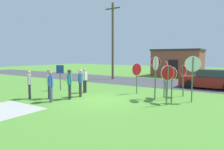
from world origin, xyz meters
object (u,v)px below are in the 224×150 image
(person_with_sunhat, at_px, (80,81))
(stop_sign_tallest, at_px, (137,73))
(stop_sign_low_front, at_px, (164,77))
(info_panel_leftmost, at_px, (60,73))
(stop_sign_center_cluster, at_px, (168,78))
(person_in_teal, at_px, (85,79))
(person_on_left, at_px, (29,83))
(parked_car_on_street, at_px, (210,80))
(person_holding_notes, at_px, (70,83))
(stop_sign_far_back, at_px, (155,71))
(stop_sign_rear_left, at_px, (156,70))
(person_in_blue, at_px, (49,82))
(utility_pole, at_px, (113,40))
(person_near_signs, at_px, (51,85))
(stop_sign_leaning_left, at_px, (183,75))
(stop_sign_nearest, at_px, (193,70))
(stop_sign_rear_right, at_px, (166,73))
(stop_sign_leaning_right, at_px, (172,79))

(person_with_sunhat, bearing_deg, stop_sign_tallest, 48.62)
(stop_sign_low_front, relative_size, info_panel_leftmost, 1.02)
(stop_sign_center_cluster, height_order, person_in_teal, stop_sign_center_cluster)
(stop_sign_center_cluster, bearing_deg, person_with_sunhat, -171.69)
(person_in_teal, relative_size, person_on_left, 1.00)
(parked_car_on_street, bearing_deg, person_in_teal, -136.41)
(stop_sign_low_front, distance_m, person_in_teal, 5.37)
(stop_sign_low_front, height_order, person_holding_notes, stop_sign_low_front)
(stop_sign_far_back, bearing_deg, stop_sign_rear_left, -68.33)
(stop_sign_tallest, bearing_deg, person_with_sunhat, -131.38)
(stop_sign_tallest, bearing_deg, stop_sign_far_back, -25.16)
(stop_sign_rear_left, bearing_deg, stop_sign_tallest, 145.61)
(person_in_blue, bearing_deg, utility_pole, 102.38)
(stop_sign_far_back, distance_m, person_in_teal, 4.90)
(person_near_signs, distance_m, info_panel_leftmost, 3.82)
(stop_sign_leaning_left, bearing_deg, stop_sign_nearest, -58.85)
(stop_sign_low_front, bearing_deg, person_with_sunhat, -150.16)
(stop_sign_rear_right, bearing_deg, person_near_signs, -141.99)
(stop_sign_center_cluster, distance_m, person_near_signs, 6.32)
(stop_sign_rear_left, relative_size, person_in_teal, 1.50)
(utility_pole, bearing_deg, person_holding_notes, -71.17)
(parked_car_on_street, bearing_deg, person_on_left, -130.34)
(stop_sign_center_cluster, bearing_deg, stop_sign_rear_right, 111.04)
(stop_sign_rear_right, bearing_deg, info_panel_leftmost, -171.70)
(stop_sign_tallest, xyz_separation_m, person_near_signs, (-2.91, -4.83, -0.48))
(person_in_teal, bearing_deg, person_near_signs, -85.27)
(stop_sign_leaning_right, height_order, stop_sign_rear_right, stop_sign_rear_right)
(stop_sign_tallest, height_order, stop_sign_low_front, stop_sign_tallest)
(parked_car_on_street, relative_size, info_panel_leftmost, 2.30)
(person_in_blue, bearing_deg, stop_sign_low_front, 35.32)
(person_with_sunhat, relative_size, info_panel_leftmost, 0.93)
(stop_sign_nearest, bearing_deg, person_holding_notes, -154.12)
(utility_pole, distance_m, stop_sign_low_front, 10.88)
(info_panel_leftmost, bearing_deg, stop_sign_far_back, 9.38)
(utility_pole, xyz_separation_m, stop_sign_rear_right, (8.30, -7.21, -2.74))
(stop_sign_leaning_right, bearing_deg, person_holding_notes, -156.78)
(person_on_left, bearing_deg, stop_sign_rear_left, 30.23)
(stop_sign_low_front, distance_m, person_on_left, 8.14)
(stop_sign_nearest, distance_m, stop_sign_low_front, 1.80)
(parked_car_on_street, height_order, stop_sign_rear_right, stop_sign_rear_right)
(stop_sign_leaning_right, relative_size, person_in_blue, 1.13)
(stop_sign_far_back, bearing_deg, stop_sign_leaning_left, 48.10)
(person_near_signs, bearing_deg, stop_sign_nearest, 32.19)
(person_holding_notes, distance_m, info_panel_leftmost, 3.31)
(person_in_teal, distance_m, info_panel_leftmost, 2.19)
(stop_sign_leaning_right, xyz_separation_m, stop_sign_low_front, (-0.79, 1.15, -0.03))
(person_with_sunhat, bearing_deg, person_in_teal, 118.82)
(person_in_blue, distance_m, person_holding_notes, 1.25)
(stop_sign_rear_left, xyz_separation_m, person_on_left, (-6.42, -3.74, -0.79))
(stop_sign_low_front, bearing_deg, person_in_blue, -144.68)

